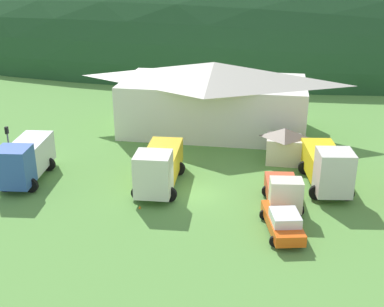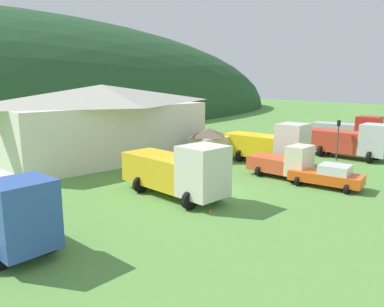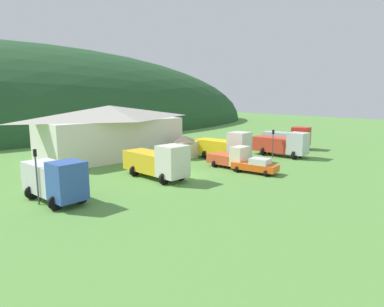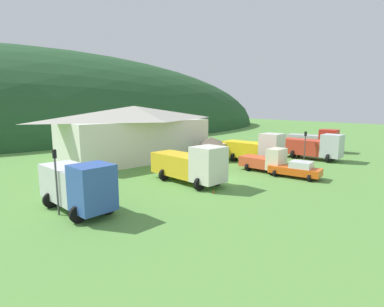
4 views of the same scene
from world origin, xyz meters
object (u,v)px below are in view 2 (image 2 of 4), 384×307
heavy_rig_striped (178,170)px  traffic_light_east (338,136)px  traffic_cone_near_pickup (210,213)px  play_shed_cream (209,144)px  box_truck_blue (4,208)px  flatbed_truck_yellow (271,144)px  tow_truck_silver (350,140)px  crane_truck_red (350,130)px  service_pickup_orange (328,176)px  depot_building (103,121)px  light_truck_cream (285,162)px

heavy_rig_striped → traffic_light_east: (17.98, -1.18, 0.56)m
traffic_cone_near_pickup → play_shed_cream: bearing=46.4°
box_truck_blue → flatbed_truck_yellow: (22.76, 2.62, -0.05)m
play_shed_cream → tow_truck_silver: size_ratio=0.41×
traffic_light_east → heavy_rig_striped: bearing=176.2°
crane_truck_red → service_pickup_orange: (-17.64, -7.14, -0.87)m
depot_building → play_shed_cream: (6.90, -7.02, -2.02)m
play_shed_cream → tow_truck_silver: bearing=-37.8°
play_shed_cream → box_truck_blue: 20.95m
light_truck_cream → traffic_cone_near_pickup: light_truck_cream is taller
play_shed_cream → heavy_rig_striped: bearing=-143.7°
heavy_rig_striped → flatbed_truck_yellow: size_ratio=1.02×
crane_truck_red → service_pickup_orange: bearing=-78.5°
depot_building → traffic_cone_near_pickup: depot_building is taller
service_pickup_orange → depot_building: bearing=-172.8°
play_shed_cream → traffic_cone_near_pickup: (-9.81, -10.29, -1.54)m
play_shed_cream → box_truck_blue: (-19.63, -7.30, 0.29)m
tow_truck_silver → heavy_rig_striped: bearing=-101.2°
light_truck_cream → crane_truck_red: crane_truck_red is taller
heavy_rig_striped → flatbed_truck_yellow: bearing=96.5°
heavy_rig_striped → crane_truck_red: bearing=91.0°
heavy_rig_striped → tow_truck_silver: size_ratio=1.03×
tow_truck_silver → light_truck_cream: bearing=-96.2°
traffic_cone_near_pickup → depot_building: bearing=80.5°
box_truck_blue → flatbed_truck_yellow: size_ratio=0.89×
depot_building → service_pickup_orange: (6.85, -18.97, -2.74)m
light_truck_cream → service_pickup_orange: size_ratio=0.95×
traffic_cone_near_pickup → crane_truck_red: bearing=11.3°
traffic_cone_near_pickup → traffic_light_east: bearing=7.1°
light_truck_cream → service_pickup_orange: bearing=-6.7°
light_truck_cream → traffic_light_east: traffic_light_east is taller
flatbed_truck_yellow → crane_truck_red: size_ratio=1.02×
depot_building → tow_truck_silver: size_ratio=2.49×
service_pickup_orange → flatbed_truck_yellow: bearing=143.8°
crane_truck_red → box_truck_blue: bearing=-96.7°
service_pickup_orange → box_truck_blue: bearing=-116.0°
depot_building → light_truck_cream: 17.04m
flatbed_truck_yellow → traffic_light_east: (5.62, -3.29, 0.54)m
tow_truck_silver → crane_truck_red: bearing=109.5°
depot_building → service_pickup_orange: 20.36m
box_truck_blue → crane_truck_red: box_truck_blue is taller
play_shed_cream → crane_truck_red: size_ratio=0.41×
traffic_light_east → traffic_cone_near_pickup: 18.85m
play_shed_cream → traffic_light_east: size_ratio=0.83×
crane_truck_red → depot_building: bearing=-126.3°
flatbed_truck_yellow → traffic_cone_near_pickup: 14.21m
play_shed_cream → traffic_cone_near_pickup: bearing=-133.6°
flatbed_truck_yellow → play_shed_cream: bearing=-154.2°
heavy_rig_striped → tow_truck_silver: heavy_rig_striped is taller
depot_building → traffic_light_east: depot_building is taller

